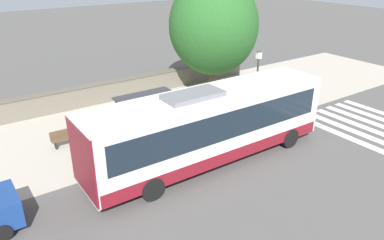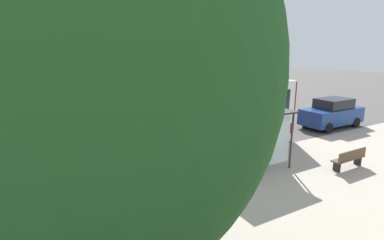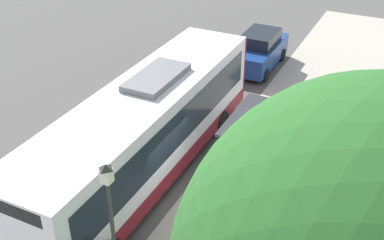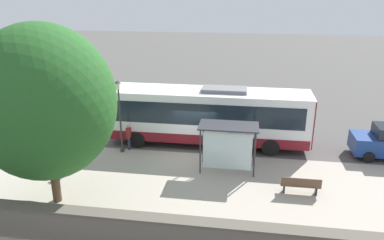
% 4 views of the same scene
% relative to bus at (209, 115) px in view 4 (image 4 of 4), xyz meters
% --- Properties ---
extents(ground_plane, '(120.00, 120.00, 0.00)m').
position_rel_bus_xyz_m(ground_plane, '(-1.63, 0.70, -1.86)').
color(ground_plane, '#514F4C').
rests_on(ground_plane, ground).
extents(sidewalk_plaza, '(9.00, 44.00, 0.02)m').
position_rel_bus_xyz_m(sidewalk_plaza, '(-6.13, 0.70, -1.85)').
color(sidewalk_plaza, '#ADA393').
rests_on(sidewalk_plaza, ground).
extents(crosswalk_stripes, '(9.00, 5.25, 0.01)m').
position_rel_bus_xyz_m(crosswalk_stripes, '(3.37, 10.05, -1.86)').
color(crosswalk_stripes, silver).
rests_on(crosswalk_stripes, ground).
extents(stone_wall, '(0.60, 20.00, 1.38)m').
position_rel_bus_xyz_m(stone_wall, '(-10.18, 0.70, -1.17)').
color(stone_wall, '#6B6356').
rests_on(stone_wall, ground).
extents(bus, '(2.75, 12.00, 3.59)m').
position_rel_bus_xyz_m(bus, '(0.00, 0.00, 0.00)').
color(bus, white).
rests_on(bus, ground).
extents(bus_shelter, '(1.58, 3.05, 2.53)m').
position_rel_bus_xyz_m(bus_shelter, '(-3.56, -1.37, 0.22)').
color(bus_shelter, '#2D2D33').
rests_on(bus_shelter, ground).
extents(pedestrian, '(0.34, 0.22, 1.59)m').
position_rel_bus_xyz_m(pedestrian, '(-1.62, 4.60, -0.94)').
color(pedestrian, '#2D3347').
rests_on(pedestrian, ground).
extents(bench, '(0.40, 1.83, 0.88)m').
position_rel_bus_xyz_m(bench, '(-5.36, -4.90, -1.38)').
color(bench, brown).
rests_on(bench, ground).
extents(street_lamp_near, '(0.28, 0.28, 4.31)m').
position_rel_bus_xyz_m(street_lamp_near, '(-2.05, 4.90, 0.69)').
color(street_lamp_near, '#2D332D').
rests_on(street_lamp_near, ground).
extents(shade_tree, '(5.97, 5.97, 7.97)m').
position_rel_bus_xyz_m(shade_tree, '(-7.63, 6.08, 2.82)').
color(shade_tree, brown).
rests_on(shade_tree, ground).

